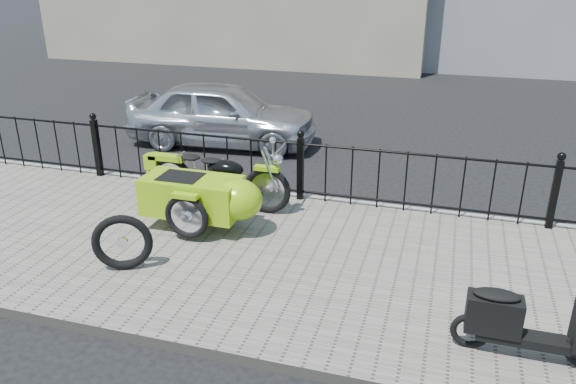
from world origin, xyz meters
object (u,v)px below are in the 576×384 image
(sedan_car, at_px, (222,114))
(motorcycle_sidecar, at_px, (209,193))
(scooter, at_px, (519,323))
(spare_tire, at_px, (122,243))

(sedan_car, bearing_deg, motorcycle_sidecar, -163.91)
(motorcycle_sidecar, height_order, sedan_car, sedan_car)
(motorcycle_sidecar, distance_m, scooter, 4.17)
(spare_tire, height_order, sedan_car, sedan_car)
(spare_tire, relative_size, sedan_car, 0.18)
(scooter, bearing_deg, sedan_car, 133.26)
(spare_tire, distance_m, sedan_car, 5.25)
(scooter, distance_m, spare_tire, 4.28)
(motorcycle_sidecar, xyz_separation_m, scooter, (3.79, -1.73, -0.12))
(motorcycle_sidecar, height_order, spare_tire, motorcycle_sidecar)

